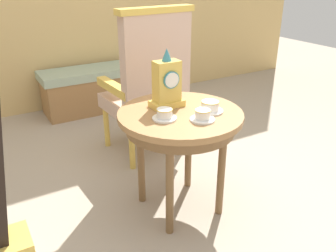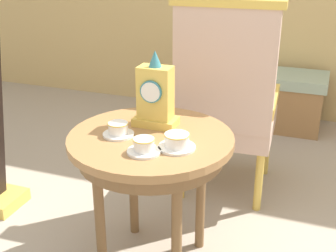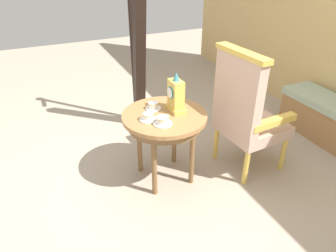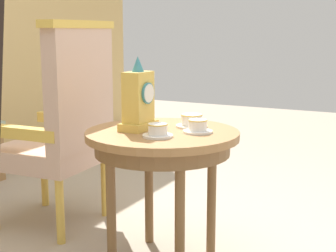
# 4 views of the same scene
# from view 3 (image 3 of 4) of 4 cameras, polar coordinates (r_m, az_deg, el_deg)

# --- Properties ---
(ground_plane) EXTENTS (10.00, 10.00, 0.00)m
(ground_plane) POSITION_cam_3_polar(r_m,az_deg,el_deg) (2.87, -2.15, -9.49)
(ground_plane) COLOR tan
(side_table) EXTENTS (0.70, 0.70, 0.64)m
(side_table) POSITION_cam_3_polar(r_m,az_deg,el_deg) (2.58, -0.60, 0.64)
(side_table) COLOR #9E7042
(side_table) RESTS_ON ground
(teacup_left) EXTENTS (0.13, 0.13, 0.06)m
(teacup_left) POSITION_cam_3_polar(r_m,az_deg,el_deg) (2.62, -2.71, 3.68)
(teacup_left) COLOR white
(teacup_left) RESTS_ON side_table
(teacup_right) EXTENTS (0.13, 0.13, 0.06)m
(teacup_right) POSITION_cam_3_polar(r_m,az_deg,el_deg) (2.45, -3.70, 1.63)
(teacup_right) COLOR white
(teacup_right) RESTS_ON side_table
(teacup_center) EXTENTS (0.15, 0.15, 0.06)m
(teacup_center) POSITION_cam_3_polar(r_m,az_deg,el_deg) (2.39, -0.99, 0.96)
(teacup_center) COLOR white
(teacup_center) RESTS_ON side_table
(mantel_clock) EXTENTS (0.19, 0.11, 0.34)m
(mantel_clock) POSITION_cam_3_polar(r_m,az_deg,el_deg) (2.55, 1.43, 5.58)
(mantel_clock) COLOR gold
(mantel_clock) RESTS_ON side_table
(armchair) EXTENTS (0.57, 0.56, 1.14)m
(armchair) POSITION_cam_3_polar(r_m,az_deg,el_deg) (2.78, 14.04, 2.69)
(armchair) COLOR #CCA893
(armchair) RESTS_ON ground
(harp) EXTENTS (0.40, 0.24, 1.88)m
(harp) POSITION_cam_3_polar(r_m,az_deg,el_deg) (3.39, -5.57, 11.60)
(harp) COLOR gold
(harp) RESTS_ON ground
(window_bench) EXTENTS (1.08, 0.40, 0.44)m
(window_bench) POSITION_cam_3_polar(r_m,az_deg,el_deg) (3.74, 27.42, 1.00)
(window_bench) COLOR #9EB299
(window_bench) RESTS_ON ground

